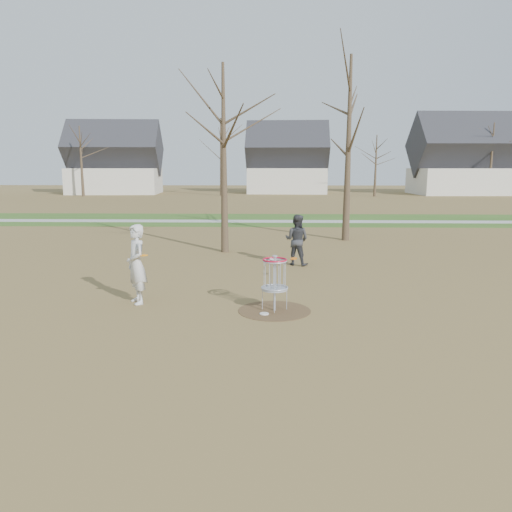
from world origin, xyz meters
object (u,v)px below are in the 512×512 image
(disc_grounded, at_px, (264,314))
(player_standing, at_px, (136,264))
(player_throwing, at_px, (297,240))
(disc_golf_basket, at_px, (275,275))

(disc_grounded, bearing_deg, player_standing, 164.33)
(player_throwing, relative_size, disc_golf_basket, 1.35)
(player_standing, relative_size, disc_golf_basket, 1.53)
(player_standing, bearing_deg, disc_grounded, 42.15)
(player_throwing, xyz_separation_m, disc_grounded, (-1.08, -6.13, -0.89))
(player_throwing, relative_size, disc_grounded, 8.29)
(player_standing, distance_m, disc_golf_basket, 3.61)
(disc_grounded, bearing_deg, disc_golf_basket, 52.75)
(player_throwing, bearing_deg, disc_grounded, 102.60)
(player_standing, height_order, disc_grounded, player_standing)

